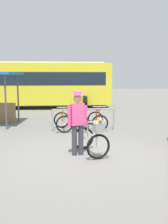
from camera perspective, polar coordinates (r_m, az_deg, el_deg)
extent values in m
plane|color=slate|center=(7.15, -0.14, -9.28)|extent=(80.00, 80.00, 0.00)
cylinder|color=#99999E|center=(10.04, -7.01, -1.90)|extent=(0.06, 0.06, 0.85)
cylinder|color=#99999E|center=(10.41, 6.60, -1.55)|extent=(0.06, 0.06, 0.85)
cylinder|color=#99999E|center=(10.09, -0.08, 0.64)|extent=(2.44, 0.28, 0.05)
torus|color=black|center=(10.75, -4.99, -1.75)|extent=(0.67, 0.17, 0.66)
cylinder|color=#B7B7BC|center=(10.75, -4.99, -1.75)|extent=(0.09, 0.07, 0.08)
torus|color=black|center=(9.75, -4.36, -2.71)|extent=(0.67, 0.17, 0.66)
cylinder|color=#B7B7BC|center=(9.75, -4.36, -2.71)|extent=(0.09, 0.07, 0.08)
cube|color=orange|center=(10.22, -4.70, -0.96)|extent=(0.15, 0.92, 0.04)
cube|color=orange|center=(10.14, -4.69, 0.25)|extent=(0.11, 0.61, 0.04)
cylinder|color=orange|center=(10.39, -4.82, -0.54)|extent=(0.03, 0.03, 0.55)
cube|color=black|center=(10.35, -4.83, 0.96)|extent=(0.15, 0.25, 0.06)
cylinder|color=orange|center=(9.82, -4.46, -0.78)|extent=(0.03, 0.03, 0.63)
cylinder|color=#B7B7BC|center=(9.78, -4.48, 1.05)|extent=(0.52, 0.09, 0.03)
torus|color=black|center=(10.83, -0.94, -1.65)|extent=(0.66, 0.07, 0.66)
cylinder|color=#B7B7BC|center=(10.83, -0.94, -1.65)|extent=(0.08, 0.06, 0.08)
torus|color=black|center=(9.83, -0.67, -2.62)|extent=(0.66, 0.07, 0.66)
cylinder|color=#B7B7BC|center=(9.83, -0.67, -2.62)|extent=(0.08, 0.06, 0.08)
cube|color=#9ED14C|center=(10.29, -0.81, -0.88)|extent=(0.04, 0.92, 0.04)
cube|color=#9ED14C|center=(10.21, -0.80, 0.33)|extent=(0.04, 0.61, 0.04)
cylinder|color=#9ED14C|center=(10.47, -0.86, -0.46)|extent=(0.03, 0.03, 0.55)
cube|color=black|center=(10.43, -0.87, 1.04)|extent=(0.12, 0.24, 0.06)
cylinder|color=#9ED14C|center=(9.90, -0.71, -0.69)|extent=(0.03, 0.03, 0.63)
cylinder|color=#B7B7BC|center=(9.85, -0.71, 1.12)|extent=(0.52, 0.03, 0.03)
torus|color=black|center=(10.94, 2.51, -1.56)|extent=(0.66, 0.14, 0.66)
cylinder|color=#B7B7BC|center=(10.94, 2.51, -1.56)|extent=(0.08, 0.07, 0.08)
torus|color=black|center=(9.95, 3.53, -2.49)|extent=(0.66, 0.14, 0.66)
cylinder|color=#B7B7BC|center=(9.95, 3.53, -2.49)|extent=(0.08, 0.07, 0.08)
cube|color=red|center=(10.41, 3.00, -0.79)|extent=(0.10, 0.92, 0.04)
cube|color=red|center=(10.33, 3.06, 0.41)|extent=(0.08, 0.61, 0.04)
cylinder|color=red|center=(10.58, 2.82, -0.37)|extent=(0.03, 0.03, 0.55)
cube|color=black|center=(10.55, 2.83, 1.11)|extent=(0.14, 0.25, 0.06)
cylinder|color=red|center=(10.02, 3.41, -0.60)|extent=(0.03, 0.03, 0.63)
cylinder|color=#B7B7BC|center=(9.98, 3.43, 1.19)|extent=(0.52, 0.06, 0.03)
torus|color=black|center=(7.54, -0.19, -5.79)|extent=(0.64, 0.27, 0.66)
cylinder|color=#B7B7BC|center=(7.54, -0.19, -5.79)|extent=(0.10, 0.08, 0.08)
torus|color=black|center=(6.64, 3.19, -7.67)|extent=(0.64, 0.27, 0.66)
cylinder|color=#B7B7BC|center=(6.64, 3.19, -7.67)|extent=(0.10, 0.08, 0.08)
cube|color=silver|center=(7.03, 1.40, -4.90)|extent=(0.33, 0.88, 0.04)
cube|color=silver|center=(6.94, 1.57, -3.17)|extent=(0.23, 0.59, 0.04)
cylinder|color=silver|center=(7.19, 0.80, -4.21)|extent=(0.03, 0.03, 0.55)
cube|color=black|center=(7.14, 0.81, -2.05)|extent=(0.19, 0.27, 0.06)
cylinder|color=silver|center=(6.67, 2.75, -4.81)|extent=(0.03, 0.03, 0.63)
cylinder|color=#B7B7BC|center=(6.61, 2.77, -2.14)|extent=(0.50, 0.19, 0.03)
cube|color=gray|center=(6.50, 3.30, -3.38)|extent=(0.31, 0.27, 0.22)
ellipsoid|color=tan|center=(6.49, 3.31, -2.51)|extent=(0.22, 0.21, 0.16)
sphere|color=tan|center=(6.40, 3.63, -1.75)|extent=(0.11, 0.11, 0.11)
cylinder|color=#383842|center=(6.96, -2.14, -6.26)|extent=(0.14, 0.14, 0.82)
cylinder|color=#383842|center=(7.00, -0.70, -6.17)|extent=(0.14, 0.14, 0.82)
cube|color=#E54C8C|center=(6.85, -1.44, -0.52)|extent=(0.37, 0.27, 0.58)
cylinder|color=#E54C8C|center=(6.82, -3.27, -0.98)|extent=(0.09, 0.09, 0.55)
cylinder|color=#E54C8C|center=(6.93, 0.28, -0.84)|extent=(0.09, 0.09, 0.55)
sphere|color=tan|center=(6.80, -1.45, 2.98)|extent=(0.22, 0.22, 0.22)
cylinder|color=#E05999|center=(6.79, -1.45, 3.82)|extent=(0.32, 0.32, 0.02)
cylinder|color=#E05999|center=(6.79, -1.45, 4.25)|extent=(0.20, 0.20, 0.09)
cube|color=yellow|center=(17.86, -10.63, 6.15)|extent=(10.03, 2.63, 2.70)
cube|color=#19232D|center=(17.85, -10.66, 7.28)|extent=(9.23, 2.64, 0.84)
cube|color=silver|center=(17.88, -10.74, 10.61)|extent=(9.03, 2.37, 0.08)
cylinder|color=black|center=(16.63, 0.21, 2.04)|extent=(0.26, 0.90, 0.90)
cylinder|color=black|center=(19.11, -0.39, 2.77)|extent=(0.26, 0.90, 0.90)
cylinder|color=#4C4C51|center=(12.47, -14.39, 2.91)|extent=(0.07, 0.07, 2.20)
cylinder|color=#4C4C51|center=(10.75, -16.95, 2.09)|extent=(0.07, 0.07, 2.20)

